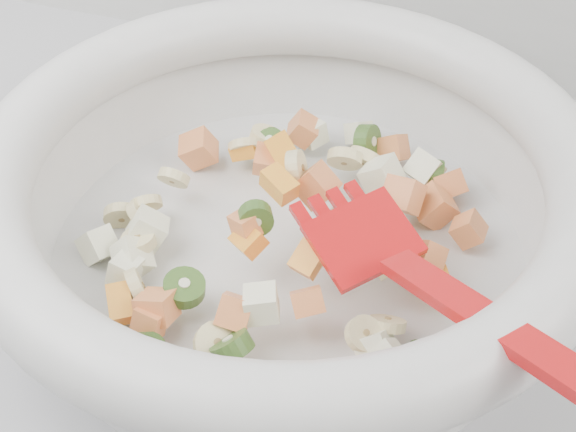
% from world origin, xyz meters
% --- Properties ---
extents(mixing_bowl, '(0.44, 0.41, 0.14)m').
position_xyz_m(mixing_bowl, '(0.16, 1.45, 0.96)').
color(mixing_bowl, silver).
rests_on(mixing_bowl, counter).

